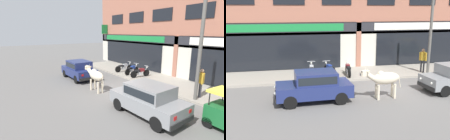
{
  "view_description": "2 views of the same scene",
  "coord_description": "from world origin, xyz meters",
  "views": [
    {
      "loc": [
        8.78,
        -6.1,
        3.69
      ],
      "look_at": [
        -2.08,
        1.0,
        0.85
      ],
      "focal_mm": 28.0,
      "sensor_mm": 36.0,
      "label": 1
    },
    {
      "loc": [
        -5.39,
        -12.68,
        4.29
      ],
      "look_at": [
        -2.52,
        1.0,
        1.04
      ],
      "focal_mm": 42.0,
      "sensor_mm": 36.0,
      "label": 2
    }
  ],
  "objects": [
    {
      "name": "shop_building",
      "position": [
        -0.01,
        5.97,
        4.01
      ],
      "size": [
        23.0,
        1.4,
        8.46
      ],
      "color": "#9E604C",
      "rests_on": "ground"
    },
    {
      "name": "cow",
      "position": [
        -0.69,
        -1.15,
        1.01
      ],
      "size": [
        2.15,
        0.61,
        1.61
      ],
      "color": "beige",
      "rests_on": "ground"
    },
    {
      "name": "pedestrian",
      "position": [
        3.73,
        3.05,
        1.11
      ],
      "size": [
        0.37,
        0.38,
        1.6
      ],
      "color": "#2D2D33",
      "rests_on": "sidewalk"
    },
    {
      "name": "motorcycle_2",
      "position": [
        -1.39,
        3.26,
        0.51
      ],
      "size": [
        0.52,
        1.81,
        0.88
      ],
      "color": "black",
      "rests_on": "sidewalk"
    },
    {
      "name": "ground_plane",
      "position": [
        0.0,
        0.0,
        0.0
      ],
      "size": [
        90.0,
        90.0,
        0.0
      ],
      "primitive_type": "plane",
      "color": "#605E5B"
    },
    {
      "name": "utility_pole",
      "position": [
        3.82,
        2.5,
        2.79
      ],
      "size": [
        0.18,
        0.18,
        5.34
      ],
      "primitive_type": "cylinder",
      "color": "#595651",
      "rests_on": "sidewalk"
    },
    {
      "name": "car_1",
      "position": [
        -4.05,
        -0.87,
        0.81
      ],
      "size": [
        3.66,
        1.71,
        1.46
      ],
      "color": "black",
      "rests_on": "ground"
    },
    {
      "name": "motorcycle_0",
      "position": [
        -3.72,
        3.38,
        0.51
      ],
      "size": [
        0.52,
        1.81,
        0.88
      ],
      "color": "black",
      "rests_on": "sidewalk"
    },
    {
      "name": "sidewalk",
      "position": [
        0.0,
        3.95,
        0.06
      ],
      "size": [
        19.0,
        3.51,
        0.13
      ],
      "primitive_type": "cube",
      "color": "gray",
      "rests_on": "ground"
    },
    {
      "name": "motorcycle_1",
      "position": [
        -2.56,
        3.37,
        0.51
      ],
      "size": [
        0.65,
        1.78,
        0.88
      ],
      "color": "black",
      "rests_on": "sidewalk"
    }
  ]
}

